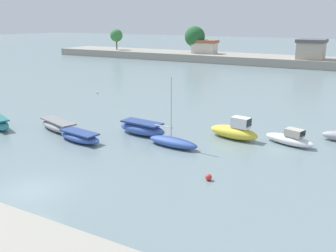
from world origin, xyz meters
The scene contains 10 objects.
ground_plane centered at (0.00, 0.00, 0.00)m, with size 400.00×400.00×0.00m, color slate.
moored_boat_1 centered at (-7.95, 10.17, 0.46)m, with size 5.76×3.23×0.97m.
moored_boat_2 centered at (-3.98, 8.66, 0.42)m, with size 4.74×2.22×0.89m.
moored_boat_3 centered at (-0.51, 12.93, 0.57)m, with size 4.87×2.17×1.19m.
moored_boat_4 centered at (3.50, 11.33, 0.43)m, with size 4.57×1.63×5.68m.
moored_boat_5 centered at (7.08, 15.86, 0.68)m, with size 4.71×2.37×1.99m.
moored_boat_6 centered at (11.60, 16.48, 0.52)m, with size 4.43×2.40×1.42m.
mooring_buoy_0 centered at (-16.40, 25.87, 0.15)m, with size 0.30×0.30×0.30m, color white.
mooring_buoy_2 centered at (8.65, 6.68, 0.21)m, with size 0.43×0.43×0.43m, color red.
distant_shoreline centered at (0.29, 72.73, 1.51)m, with size 127.48×11.65×8.24m.
Camera 1 is at (17.36, -14.03, 9.98)m, focal length 40.35 mm.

